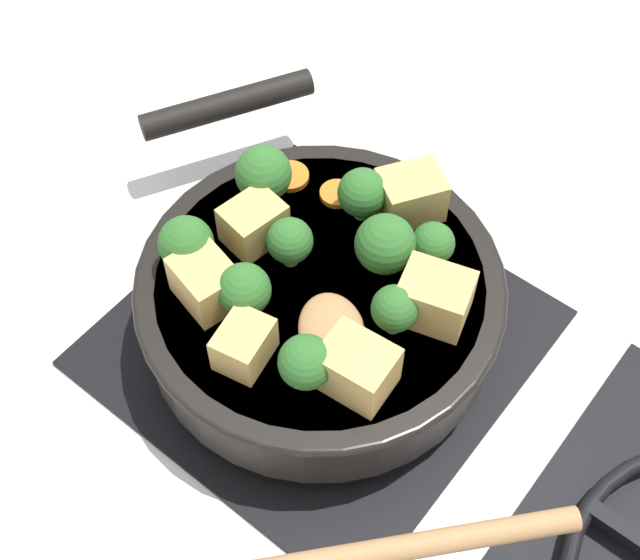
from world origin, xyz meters
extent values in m
plane|color=silver|center=(0.00, 0.00, 0.00)|extent=(2.40, 2.40, 0.00)
cube|color=black|center=(0.00, 0.00, 0.00)|extent=(0.31, 0.31, 0.01)
torus|color=black|center=(0.00, 0.00, 0.02)|extent=(0.24, 0.24, 0.01)
cube|color=black|center=(0.00, 0.00, 0.02)|extent=(0.01, 0.23, 0.01)
cube|color=black|center=(0.00, 0.00, 0.02)|extent=(0.23, 0.01, 0.01)
cylinder|color=black|center=(0.00, 0.00, 0.06)|extent=(0.28, 0.28, 0.06)
cylinder|color=brown|center=(0.00, 0.00, 0.06)|extent=(0.25, 0.25, 0.05)
torus|color=black|center=(0.00, 0.00, 0.08)|extent=(0.28, 0.28, 0.01)
cylinder|color=black|center=(-0.11, -0.19, 0.07)|extent=(0.15, 0.10, 0.02)
ellipsoid|color=#A87A4C|center=(0.03, 0.04, 0.09)|extent=(0.08, 0.08, 0.01)
cylinder|color=#A87A4C|center=(0.14, 0.16, 0.09)|extent=(0.20, 0.18, 0.02)
cube|color=tan|center=(0.08, 0.00, 0.10)|extent=(0.05, 0.04, 0.03)
cube|color=tan|center=(-0.10, 0.01, 0.10)|extent=(0.06, 0.06, 0.04)
cube|color=tan|center=(-0.03, 0.08, 0.10)|extent=(0.05, 0.06, 0.04)
cube|color=tan|center=(0.00, -0.07, 0.10)|extent=(0.05, 0.04, 0.04)
cube|color=tan|center=(0.05, 0.07, 0.10)|extent=(0.04, 0.05, 0.04)
cube|color=tan|center=(0.06, -0.06, 0.10)|extent=(0.05, 0.05, 0.04)
cylinder|color=#709956|center=(0.06, -0.03, 0.09)|extent=(0.01, 0.01, 0.01)
sphere|color=#2D6628|center=(0.06, -0.03, 0.11)|extent=(0.04, 0.04, 0.04)
cylinder|color=#709956|center=(-0.04, -0.09, 0.09)|extent=(0.01, 0.01, 0.01)
sphere|color=#2D6628|center=(-0.04, -0.09, 0.11)|extent=(0.05, 0.05, 0.05)
cylinder|color=#709956|center=(0.00, -0.03, 0.09)|extent=(0.01, 0.01, 0.01)
sphere|color=#2D6628|center=(0.00, -0.03, 0.11)|extent=(0.04, 0.04, 0.04)
cylinder|color=#709956|center=(-0.06, 0.06, 0.09)|extent=(0.01, 0.01, 0.01)
sphere|color=#2D6628|center=(-0.06, 0.06, 0.11)|extent=(0.03, 0.03, 0.03)
cylinder|color=#709956|center=(0.00, 0.07, 0.09)|extent=(0.01, 0.01, 0.01)
sphere|color=#2D6628|center=(0.00, 0.07, 0.11)|extent=(0.03, 0.03, 0.03)
cylinder|color=#709956|center=(-0.07, -0.01, 0.09)|extent=(0.01, 0.01, 0.01)
sphere|color=#2D6628|center=(-0.07, -0.01, 0.11)|extent=(0.04, 0.04, 0.04)
cylinder|color=#709956|center=(0.07, 0.05, 0.09)|extent=(0.01, 0.01, 0.01)
sphere|color=#2D6628|center=(0.07, 0.05, 0.11)|extent=(0.04, 0.04, 0.04)
cylinder|color=#709956|center=(-0.04, 0.03, 0.09)|extent=(0.01, 0.01, 0.01)
sphere|color=#2D6628|center=(-0.04, 0.03, 0.11)|extent=(0.05, 0.05, 0.05)
cylinder|color=#709956|center=(0.05, -0.09, 0.09)|extent=(0.01, 0.01, 0.01)
sphere|color=#2D6628|center=(0.05, -0.09, 0.11)|extent=(0.04, 0.04, 0.04)
cylinder|color=orange|center=(-0.06, -0.08, 0.09)|extent=(0.03, 0.03, 0.01)
cylinder|color=orange|center=(-0.07, -0.04, 0.09)|extent=(0.03, 0.03, 0.01)
camera|label=1|loc=(0.30, 0.24, 0.63)|focal=50.00mm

